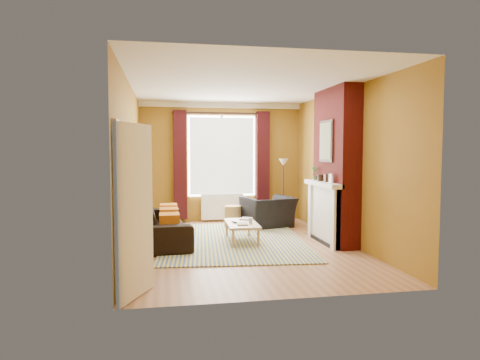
# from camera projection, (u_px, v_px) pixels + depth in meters

# --- Properties ---
(ground) EXTENTS (5.50, 5.50, 0.00)m
(ground) POSITION_uv_depth(u_px,v_px,m) (242.00, 246.00, 7.55)
(ground) COLOR #986745
(ground) RESTS_ON ground
(room_walls) EXTENTS (3.82, 5.54, 2.83)m
(room_walls) POSITION_uv_depth(u_px,v_px,m) (273.00, 167.00, 7.84)
(room_walls) COLOR olive
(room_walls) RESTS_ON ground
(striped_rug) EXTENTS (2.87, 3.77, 0.02)m
(striped_rug) POSITION_uv_depth(u_px,v_px,m) (233.00, 240.00, 7.98)
(striped_rug) COLOR #375298
(striped_rug) RESTS_ON ground
(sofa) EXTENTS (1.07, 2.39, 0.68)m
(sofa) POSITION_uv_depth(u_px,v_px,m) (161.00, 223.00, 7.86)
(sofa) COLOR black
(sofa) RESTS_ON ground
(armchair) EXTENTS (1.22, 1.13, 0.66)m
(armchair) POSITION_uv_depth(u_px,v_px,m) (268.00, 212.00, 9.39)
(armchair) COLOR black
(armchair) RESTS_ON ground
(coffee_table) EXTENTS (0.58, 1.11, 0.36)m
(coffee_table) POSITION_uv_depth(u_px,v_px,m) (242.00, 225.00, 7.82)
(coffee_table) COLOR tan
(coffee_table) RESTS_ON ground
(wicker_stool) EXTENTS (0.48, 0.48, 0.46)m
(wicker_stool) POSITION_uv_depth(u_px,v_px,m) (233.00, 216.00, 9.45)
(wicker_stool) COLOR #A57F47
(wicker_stool) RESTS_ON ground
(floor_lamp) EXTENTS (0.27, 0.27, 1.49)m
(floor_lamp) POSITION_uv_depth(u_px,v_px,m) (283.00, 172.00, 9.86)
(floor_lamp) COLOR black
(floor_lamp) RESTS_ON ground
(book_a) EXTENTS (0.22, 0.28, 0.02)m
(book_a) POSITION_uv_depth(u_px,v_px,m) (237.00, 224.00, 7.60)
(book_a) COLOR #999999
(book_a) RESTS_ON coffee_table
(book_b) EXTENTS (0.30, 0.34, 0.02)m
(book_b) POSITION_uv_depth(u_px,v_px,m) (241.00, 218.00, 8.23)
(book_b) COLOR #999999
(book_b) RESTS_ON coffee_table
(mug) EXTENTS (0.12, 0.12, 0.09)m
(mug) POSITION_uv_depth(u_px,v_px,m) (250.00, 221.00, 7.76)
(mug) COLOR #999999
(mug) RESTS_ON coffee_table
(tv_remote) EXTENTS (0.08, 0.18, 0.02)m
(tv_remote) POSITION_uv_depth(u_px,v_px,m) (234.00, 222.00, 7.82)
(tv_remote) COLOR #262629
(tv_remote) RESTS_ON coffee_table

